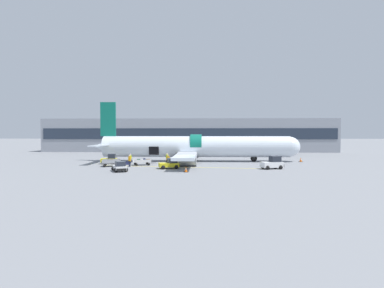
# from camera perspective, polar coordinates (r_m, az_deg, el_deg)

# --- Properties ---
(ground_plane) EXTENTS (500.00, 500.00, 0.00)m
(ground_plane) POSITION_cam_1_polar(r_m,az_deg,el_deg) (48.77, -2.73, -3.77)
(ground_plane) COLOR gray
(apron_marking_line) EXTENTS (23.71, 3.35, 0.01)m
(apron_marking_line) POSITION_cam_1_polar(r_m,az_deg,el_deg) (43.79, -1.86, -4.41)
(apron_marking_line) COLOR yellow
(apron_marking_line) RESTS_ON ground_plane
(terminal_strip) EXTENTS (78.45, 12.98, 8.87)m
(terminal_strip) POSITION_cam_1_polar(r_m,az_deg,el_deg) (84.43, -0.59, 1.67)
(terminal_strip) COLOR gray
(terminal_strip) RESTS_ON ground_plane
(airplane) EXTENTS (36.50, 30.41, 10.47)m
(airplane) POSITION_cam_1_polar(r_m,az_deg,el_deg) (52.70, 0.26, -0.58)
(airplane) COLOR silver
(airplane) RESTS_ON ground_plane
(baggage_tug_lead) EXTENTS (2.54, 3.17, 1.32)m
(baggage_tug_lead) POSITION_cam_1_polar(r_m,az_deg,el_deg) (39.79, -13.60, -4.28)
(baggage_tug_lead) COLOR white
(baggage_tug_lead) RESTS_ON ground_plane
(baggage_tug_mid) EXTENTS (2.80, 2.03, 1.59)m
(baggage_tug_mid) POSITION_cam_1_polar(r_m,az_deg,el_deg) (50.22, -15.40, -2.91)
(baggage_tug_mid) COLOR yellow
(baggage_tug_mid) RESTS_ON ground_plane
(baggage_tug_rear) EXTENTS (3.16, 2.60, 1.43)m
(baggage_tug_rear) POSITION_cam_1_polar(r_m,az_deg,el_deg) (42.07, -4.26, -3.82)
(baggage_tug_rear) COLOR yellow
(baggage_tug_rear) RESTS_ON ground_plane
(baggage_tug_spare) EXTENTS (3.28, 2.43, 1.78)m
(baggage_tug_spare) POSITION_cam_1_polar(r_m,az_deg,el_deg) (42.89, 15.10, -3.60)
(baggage_tug_spare) COLOR white
(baggage_tug_spare) RESTS_ON ground_plane
(baggage_cart_loading) EXTENTS (3.67, 2.58, 1.07)m
(baggage_cart_loading) POSITION_cam_1_polar(r_m,az_deg,el_deg) (47.14, -9.37, -3.39)
(baggage_cart_loading) COLOR silver
(baggage_cart_loading) RESTS_ON ground_plane
(baggage_cart_queued) EXTENTS (3.66, 2.54, 1.05)m
(baggage_cart_queued) POSITION_cam_1_polar(r_m,az_deg,el_deg) (46.23, -15.02, -3.49)
(baggage_cart_queued) COLOR #999BA0
(baggage_cart_queued) RESTS_ON ground_plane
(ground_crew_loader_a) EXTENTS (0.56, 0.56, 1.76)m
(ground_crew_loader_a) POSITION_cam_1_polar(r_m,az_deg,el_deg) (45.18, -11.80, -3.08)
(ground_crew_loader_a) COLOR #1E2338
(ground_crew_loader_a) RESTS_ON ground_plane
(ground_crew_loader_b) EXTENTS (0.53, 0.53, 1.67)m
(ground_crew_loader_b) POSITION_cam_1_polar(r_m,az_deg,el_deg) (49.08, -4.77, -2.70)
(ground_crew_loader_b) COLOR black
(ground_crew_loader_b) RESTS_ON ground_plane
(ground_crew_driver) EXTENTS (0.46, 0.53, 1.54)m
(ground_crew_driver) POSITION_cam_1_polar(r_m,az_deg,el_deg) (50.31, -11.63, -2.70)
(ground_crew_driver) COLOR #1E2338
(ground_crew_driver) RESTS_ON ground_plane
(ground_crew_supervisor) EXTENTS (0.53, 0.35, 1.54)m
(ground_crew_supervisor) POSITION_cam_1_polar(r_m,az_deg,el_deg) (47.03, -4.57, -2.99)
(ground_crew_supervisor) COLOR black
(ground_crew_supervisor) RESTS_ON ground_plane
(suitcase_on_tarmac_upright) EXTENTS (0.52, 0.45, 0.64)m
(suitcase_on_tarmac_upright) POSITION_cam_1_polar(r_m,az_deg,el_deg) (48.13, -12.27, -3.57)
(suitcase_on_tarmac_upright) COLOR #1E2347
(suitcase_on_tarmac_upright) RESTS_ON ground_plane
(safety_cone_nose) EXTENTS (0.65, 0.65, 0.74)m
(safety_cone_nose) POSITION_cam_1_polar(r_m,az_deg,el_deg) (55.21, 20.01, -2.85)
(safety_cone_nose) COLOR black
(safety_cone_nose) RESTS_ON ground_plane
(safety_cone_engine_left) EXTENTS (0.57, 0.57, 0.73)m
(safety_cone_engine_left) POSITION_cam_1_polar(r_m,az_deg,el_deg) (38.03, -1.15, -4.87)
(safety_cone_engine_left) COLOR black
(safety_cone_engine_left) RESTS_ON ground_plane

